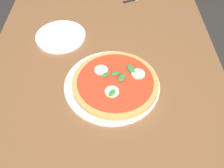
{
  "coord_description": "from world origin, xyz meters",
  "views": [
    {
      "loc": [
        0.65,
        0.03,
        1.52
      ],
      "look_at": [
        0.03,
        0.03,
        0.79
      ],
      "focal_mm": 39.34,
      "sensor_mm": 36.0,
      "label": 1
    }
  ],
  "objects_px": {
    "dining_table": "(104,95)",
    "pizza": "(115,82)",
    "plate_white": "(61,36)",
    "serving_tray": "(112,85)",
    "knife": "(133,0)"
  },
  "relations": [
    {
      "from": "plate_white",
      "to": "serving_tray",
      "type": "bearing_deg",
      "value": 38.7
    },
    {
      "from": "dining_table",
      "to": "plate_white",
      "type": "height_order",
      "value": "plate_white"
    },
    {
      "from": "dining_table",
      "to": "pizza",
      "type": "xyz_separation_m",
      "value": [
        0.03,
        0.05,
        0.12
      ]
    },
    {
      "from": "dining_table",
      "to": "pizza",
      "type": "relative_size",
      "value": 4.56
    },
    {
      "from": "pizza",
      "to": "knife",
      "type": "relative_size",
      "value": 2.14
    },
    {
      "from": "plate_white",
      "to": "pizza",
      "type": "bearing_deg",
      "value": 39.96
    },
    {
      "from": "pizza",
      "to": "plate_white",
      "type": "distance_m",
      "value": 0.39
    },
    {
      "from": "serving_tray",
      "to": "knife",
      "type": "relative_size",
      "value": 2.39
    },
    {
      "from": "dining_table",
      "to": "pizza",
      "type": "distance_m",
      "value": 0.13
    },
    {
      "from": "serving_tray",
      "to": "pizza",
      "type": "bearing_deg",
      "value": 78.75
    },
    {
      "from": "dining_table",
      "to": "plate_white",
      "type": "relative_size",
      "value": 6.52
    },
    {
      "from": "serving_tray",
      "to": "knife",
      "type": "distance_m",
      "value": 0.63
    },
    {
      "from": "dining_table",
      "to": "knife",
      "type": "distance_m",
      "value": 0.61
    },
    {
      "from": "dining_table",
      "to": "pizza",
      "type": "height_order",
      "value": "pizza"
    },
    {
      "from": "dining_table",
      "to": "serving_tray",
      "type": "relative_size",
      "value": 4.08
    }
  ]
}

